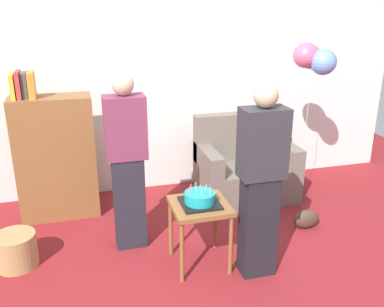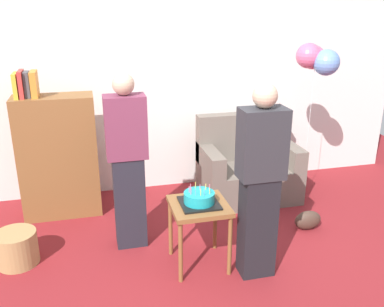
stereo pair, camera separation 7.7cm
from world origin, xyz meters
TOP-DOWN VIEW (x-y plane):
  - ground_plane at (0.00, 0.00)m, footprint 8.00×8.00m
  - wall_back at (0.00, 2.05)m, footprint 6.00×0.10m
  - couch at (0.83, 1.46)m, footprint 1.10×0.70m
  - bookshelf at (-1.27, 1.54)m, footprint 0.80×0.36m
  - side_table at (-0.08, 0.25)m, footprint 0.48×0.48m
  - birthday_cake at (-0.08, 0.25)m, footprint 0.32×0.32m
  - person_blowing_candles at (-0.61, 0.73)m, footprint 0.36×0.22m
  - person_holding_cake at (0.36, 0.01)m, footprint 0.36×0.22m
  - wicker_basket at (-1.63, 0.64)m, footprint 0.36×0.36m
  - handbag at (1.15, 0.56)m, footprint 0.28×0.14m
  - balloon_bunch at (1.44, 1.20)m, footprint 0.41×0.40m

SIDE VIEW (x-z plane):
  - ground_plane at x=0.00m, z-range 0.00..0.00m
  - handbag at x=1.15m, z-range 0.00..0.20m
  - wicker_basket at x=-1.63m, z-range 0.00..0.30m
  - couch at x=0.83m, z-range -0.14..0.82m
  - side_table at x=-0.08m, z-range 0.20..0.79m
  - birthday_cake at x=-0.08m, z-range 0.55..0.72m
  - bookshelf at x=-1.27m, z-range -0.11..1.45m
  - person_blowing_candles at x=-0.61m, z-range 0.02..1.65m
  - person_holding_cake at x=0.36m, z-range 0.02..1.65m
  - wall_back at x=0.00m, z-range 0.00..2.70m
  - balloon_bunch at x=1.44m, z-range 0.73..2.52m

